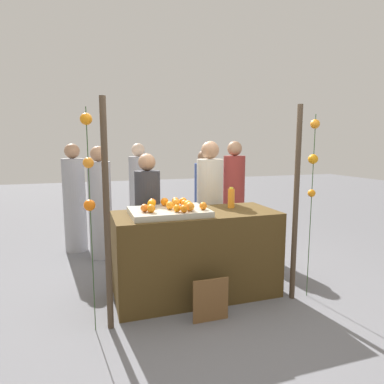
{
  "coord_description": "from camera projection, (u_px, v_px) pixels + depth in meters",
  "views": [
    {
      "loc": [
        -1.13,
        -3.35,
        1.67
      ],
      "look_at": [
        0.0,
        0.15,
        1.14
      ],
      "focal_mm": 31.12,
      "sensor_mm": 36.0,
      "label": 1
    }
  ],
  "objects": [
    {
      "name": "ground_plane",
      "position": [
        196.0,
        294.0,
        3.73
      ],
      "size": [
        24.0,
        24.0,
        0.0
      ],
      "primitive_type": "plane",
      "color": "slate"
    },
    {
      "name": "stall_counter",
      "position": [
        196.0,
        254.0,
        3.67
      ],
      "size": [
        1.77,
        0.75,
        0.94
      ],
      "primitive_type": "cube",
      "color": "#4C3819",
      "rests_on": "ground_plane"
    },
    {
      "name": "orange_tray",
      "position": [
        169.0,
        212.0,
        3.47
      ],
      "size": [
        0.8,
        0.58,
        0.06
      ],
      "primitive_type": "cube",
      "color": "#B2AD99",
      "rests_on": "stall_counter"
    },
    {
      "name": "orange_0",
      "position": [
        203.0,
        206.0,
        3.42
      ],
      "size": [
        0.08,
        0.08,
        0.08
      ],
      "primitive_type": "sphere",
      "color": "orange",
      "rests_on": "orange_tray"
    },
    {
      "name": "orange_1",
      "position": [
        151.0,
        209.0,
        3.28
      ],
      "size": [
        0.08,
        0.08,
        0.08
      ],
      "primitive_type": "sphere",
      "color": "orange",
      "rests_on": "orange_tray"
    },
    {
      "name": "orange_2",
      "position": [
        144.0,
        208.0,
        3.31
      ],
      "size": [
        0.08,
        0.08,
        0.08
      ],
      "primitive_type": "sphere",
      "color": "orange",
      "rests_on": "orange_tray"
    },
    {
      "name": "orange_3",
      "position": [
        185.0,
        204.0,
        3.54
      ],
      "size": [
        0.08,
        0.08,
        0.08
      ],
      "primitive_type": "sphere",
      "color": "orange",
      "rests_on": "orange_tray"
    },
    {
      "name": "orange_4",
      "position": [
        177.0,
        208.0,
        3.31
      ],
      "size": [
        0.07,
        0.07,
        0.07
      ],
      "primitive_type": "sphere",
      "color": "orange",
      "rests_on": "orange_tray"
    },
    {
      "name": "orange_5",
      "position": [
        152.0,
        202.0,
        3.61
      ],
      "size": [
        0.08,
        0.08,
        0.08
      ],
      "primitive_type": "sphere",
      "color": "orange",
      "rests_on": "orange_tray"
    },
    {
      "name": "orange_6",
      "position": [
        170.0,
        205.0,
        3.44
      ],
      "size": [
        0.08,
        0.08,
        0.08
      ],
      "primitive_type": "sphere",
      "color": "orange",
      "rests_on": "orange_tray"
    },
    {
      "name": "orange_7",
      "position": [
        152.0,
        204.0,
        3.52
      ],
      "size": [
        0.09,
        0.09,
        0.09
      ],
      "primitive_type": "sphere",
      "color": "orange",
      "rests_on": "orange_tray"
    },
    {
      "name": "orange_8",
      "position": [
        190.0,
        207.0,
        3.35
      ],
      "size": [
        0.09,
        0.09,
        0.09
      ],
      "primitive_type": "sphere",
      "color": "orange",
      "rests_on": "orange_tray"
    },
    {
      "name": "orange_9",
      "position": [
        175.0,
        201.0,
        3.71
      ],
      "size": [
        0.08,
        0.08,
        0.08
      ],
      "primitive_type": "sphere",
      "color": "orange",
      "rests_on": "orange_tray"
    },
    {
      "name": "orange_10",
      "position": [
        184.0,
        209.0,
        3.28
      ],
      "size": [
        0.08,
        0.08,
        0.08
      ],
      "primitive_type": "sphere",
      "color": "orange",
      "rests_on": "orange_tray"
    },
    {
      "name": "orange_11",
      "position": [
        176.0,
        203.0,
        3.6
      ],
      "size": [
        0.08,
        0.08,
        0.08
      ],
      "primitive_type": "sphere",
      "color": "orange",
      "rests_on": "orange_tray"
    },
    {
      "name": "orange_12",
      "position": [
        183.0,
        201.0,
        3.66
      ],
      "size": [
        0.09,
        0.09,
        0.09
      ],
      "primitive_type": "sphere",
      "color": "orange",
      "rests_on": "orange_tray"
    },
    {
      "name": "orange_13",
      "position": [
        165.0,
        202.0,
        3.64
      ],
      "size": [
        0.09,
        0.09,
        0.09
      ],
      "primitive_type": "sphere",
      "color": "orange",
      "rests_on": "orange_tray"
    },
    {
      "name": "orange_14",
      "position": [
        188.0,
        205.0,
        3.45
      ],
      "size": [
        0.09,
        0.09,
        0.09
      ],
      "primitive_type": "sphere",
      "color": "orange",
      "rests_on": "orange_tray"
    },
    {
      "name": "juice_bottle",
      "position": [
        231.0,
        198.0,
        3.84
      ],
      "size": [
        0.08,
        0.08,
        0.24
      ],
      "color": "orange",
      "rests_on": "stall_counter"
    },
    {
      "name": "chalkboard_sign",
      "position": [
        210.0,
        300.0,
        3.14
      ],
      "size": [
        0.35,
        0.03,
        0.43
      ],
      "color": "brown",
      "rests_on": "ground_plane"
    },
    {
      "name": "vendor_left",
      "position": [
        148.0,
        221.0,
        4.12
      ],
      "size": [
        0.31,
        0.31,
        1.55
      ],
      "color": "#333338",
      "rests_on": "ground_plane"
    },
    {
      "name": "vendor_right",
      "position": [
        210.0,
        211.0,
        4.36
      ],
      "size": [
        0.34,
        0.34,
        1.7
      ],
      "color": "beige",
      "rests_on": "ground_plane"
    },
    {
      "name": "crowd_person_0",
      "position": [
        139.0,
        195.0,
        5.8
      ],
      "size": [
        0.34,
        0.34,
        1.68
      ],
      "color": "#99999E",
      "rests_on": "ground_plane"
    },
    {
      "name": "crowd_person_1",
      "position": [
        234.0,
        198.0,
        5.36
      ],
      "size": [
        0.34,
        0.34,
        1.71
      ],
      "color": "maroon",
      "rests_on": "ground_plane"
    },
    {
      "name": "crowd_person_2",
      "position": [
        204.0,
        201.0,
        5.48
      ],
      "size": [
        0.31,
        0.31,
        1.57
      ],
      "color": "#384C8C",
      "rests_on": "ground_plane"
    },
    {
      "name": "crowd_person_3",
      "position": [
        75.0,
        202.0,
        5.14
      ],
      "size": [
        0.34,
        0.34,
        1.67
      ],
      "color": "#99999E",
      "rests_on": "ground_plane"
    },
    {
      "name": "crowd_person_4",
      "position": [
        100.0,
        207.0,
        4.84
      ],
      "size": [
        0.33,
        0.33,
        1.64
      ],
      "color": "#99999E",
      "rests_on": "ground_plane"
    },
    {
      "name": "canopy_post_left",
      "position": [
        107.0,
        217.0,
        2.9
      ],
      "size": [
        0.06,
        0.06,
        2.06
      ],
      "primitive_type": "cylinder",
      "color": "#473828",
      "rests_on": "ground_plane"
    },
    {
      "name": "canopy_post_right",
      "position": [
        296.0,
        205.0,
        3.49
      ],
      "size": [
        0.06,
        0.06,
        2.06
      ],
      "primitive_type": "cylinder",
      "color": "#473828",
      "rests_on": "ground_plane"
    },
    {
      "name": "garland_strand_left",
      "position": [
        88.0,
        165.0,
        2.79
      ],
      "size": [
        0.1,
        0.11,
        1.97
      ],
      "color": "#2D4C23",
      "rests_on": "ground_plane"
    },
    {
      "name": "garland_strand_right",
      "position": [
        313.0,
        157.0,
        3.48
      ],
      "size": [
        0.1,
        0.1,
        1.97
      ],
      "color": "#2D4C23",
      "rests_on": "ground_plane"
    }
  ]
}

